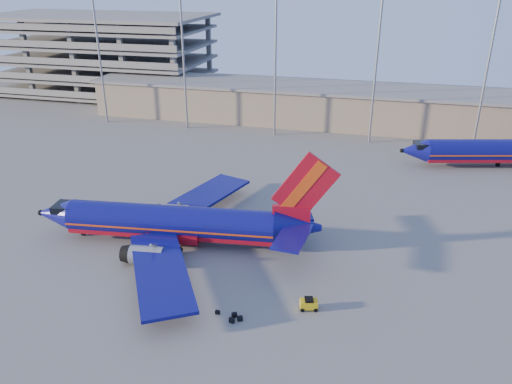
% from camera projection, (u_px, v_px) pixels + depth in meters
% --- Properties ---
extents(ground, '(220.00, 220.00, 0.00)m').
position_uv_depth(ground, '(235.00, 239.00, 65.62)').
color(ground, slate).
rests_on(ground, ground).
extents(terminal_building, '(122.00, 16.00, 8.50)m').
position_uv_depth(terminal_building, '(351.00, 106.00, 112.87)').
color(terminal_building, gray).
rests_on(terminal_building, ground).
extents(parking_garage, '(62.00, 32.00, 21.40)m').
position_uv_depth(parking_garage, '(100.00, 51.00, 140.62)').
color(parking_garage, slate).
rests_on(parking_garage, ground).
extents(light_mast_row, '(101.60, 1.60, 28.65)m').
position_uv_depth(light_mast_row, '(325.00, 53.00, 98.03)').
color(light_mast_row, gray).
rests_on(light_mast_row, ground).
extents(aircraft_main, '(39.04, 37.36, 13.24)m').
position_uv_depth(aircraft_main, '(178.00, 223.00, 63.75)').
color(aircraft_main, navy).
rests_on(aircraft_main, ground).
extents(aircraft_second, '(37.99, 18.00, 13.12)m').
position_uv_depth(aircraft_second, '(506.00, 150.00, 88.96)').
color(aircraft_second, navy).
rests_on(aircraft_second, ground).
extents(baggage_tug, '(2.06, 1.54, 1.32)m').
position_uv_depth(baggage_tug, '(309.00, 304.00, 51.77)').
color(baggage_tug, gold).
rests_on(baggage_tug, ground).
extents(luggage_pile, '(3.09, 1.39, 0.54)m').
position_uv_depth(luggage_pile, '(233.00, 317.00, 50.47)').
color(luggage_pile, black).
rests_on(luggage_pile, ground).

